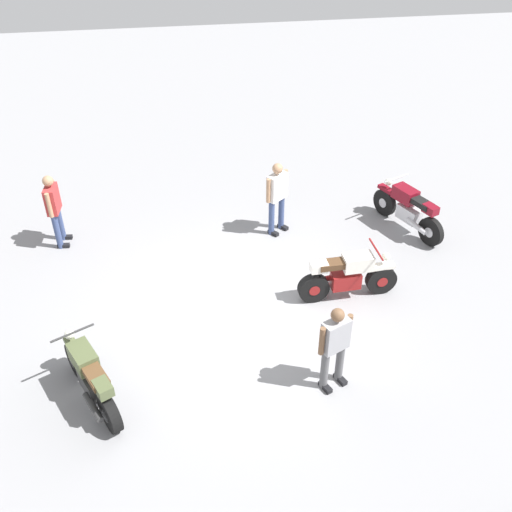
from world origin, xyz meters
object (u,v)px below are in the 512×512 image
motorcycle_olive_vintage (91,378)px  person_in_white_shirt (277,194)px  person_in_gray_shirt (335,343)px  motorcycle_maroon_cruiser (408,209)px  person_in_red_shirt (54,206)px  motorcycle_cream_vintage (348,276)px

motorcycle_olive_vintage → person_in_white_shirt: (-3.71, -4.32, 0.47)m
person_in_white_shirt → person_in_gray_shirt: bearing=-37.5°
motorcycle_maroon_cruiser → person_in_red_shirt: (7.62, -0.59, 0.42)m
motorcycle_olive_vintage → person_in_red_shirt: bearing=-14.1°
motorcycle_cream_vintage → person_in_red_shirt: bearing=152.2°
motorcycle_cream_vintage → person_in_white_shirt: bearing=108.2°
motorcycle_maroon_cruiser → person_in_gray_shirt: (2.82, 4.19, 0.37)m
motorcycle_olive_vintage → person_in_white_shirt: 5.72m
person_in_gray_shirt → motorcycle_maroon_cruiser: bearing=121.7°
motorcycle_olive_vintage → motorcycle_maroon_cruiser: motorcycle_maroon_cruiser is taller
motorcycle_olive_vintage → person_in_white_shirt: bearing=-67.2°
motorcycle_cream_vintage → person_in_gray_shirt: 2.30m
person_in_red_shirt → person_in_white_shirt: 4.72m
motorcycle_olive_vintage → person_in_gray_shirt: size_ratio=1.14×
person_in_gray_shirt → person_in_white_shirt: (0.08, -4.56, 0.06)m
motorcycle_cream_vintage → person_in_gray_shirt: person_in_gray_shirt is taller
motorcycle_cream_vintage → motorcycle_maroon_cruiser: size_ratio=1.00×
motorcycle_maroon_cruiser → person_in_white_shirt: bearing=59.0°
person_in_gray_shirt → person_in_white_shirt: bearing=156.7°
person_in_red_shirt → person_in_gray_shirt: bearing=-40.4°
person_in_red_shirt → person_in_white_shirt: person_in_white_shirt is taller
motorcycle_cream_vintage → person_in_white_shirt: person_in_white_shirt is taller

